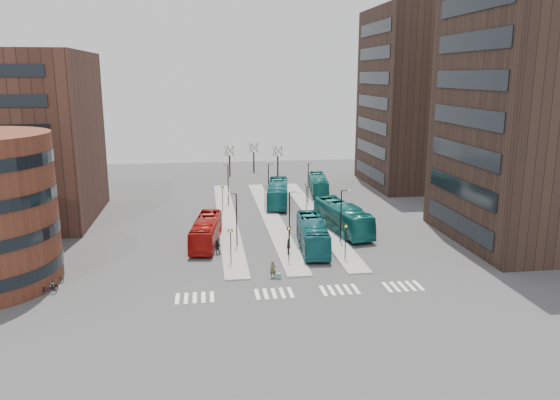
{
  "coord_description": "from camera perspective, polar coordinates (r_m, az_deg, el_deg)",
  "views": [
    {
      "loc": [
        -6.81,
        -41.17,
        19.06
      ],
      "look_at": [
        1.68,
        19.2,
        5.0
      ],
      "focal_mm": 35.0,
      "sensor_mm": 36.0,
      "label": 1
    }
  ],
  "objects": [
    {
      "name": "commuter_a",
      "position": [
        59.86,
        -6.55,
        -4.88
      ],
      "size": [
        0.9,
        0.78,
        1.56
      ],
      "primitive_type": "imported",
      "rotation": [
        0.0,
        0.0,
        2.85
      ],
      "color": "black",
      "rests_on": "ground"
    },
    {
      "name": "bicycle_mid",
      "position": [
        53.96,
        -22.95,
        -8.23
      ],
      "size": [
        1.65,
        0.8,
        0.96
      ],
      "primitive_type": "imported",
      "rotation": [
        0.0,
        0.0,
        1.34
      ],
      "color": "gray",
      "rests_on": "ground"
    },
    {
      "name": "island_right",
      "position": [
        75.13,
        3.63,
        -1.68
      ],
      "size": [
        2.5,
        45.0,
        0.15
      ],
      "primitive_type": "cube",
      "color": "gray",
      "rests_on": "ground"
    },
    {
      "name": "commuter_b",
      "position": [
        59.06,
        0.9,
        -4.91
      ],
      "size": [
        0.58,
        1.12,
        1.82
      ],
      "primitive_type": "imported",
      "rotation": [
        0.0,
        0.0,
        1.44
      ],
      "color": "black",
      "rests_on": "ground"
    },
    {
      "name": "suitcase",
      "position": [
        52.53,
        -0.18,
        -7.95
      ],
      "size": [
        0.48,
        0.39,
        0.58
      ],
      "primitive_type": "cube",
      "rotation": [
        0.0,
        0.0,
        0.04
      ],
      "color": "#1C3A9D",
      "rests_on": "ground"
    },
    {
      "name": "island_left",
      "position": [
        73.71,
        -5.56,
        -2.0
      ],
      "size": [
        2.5,
        45.0,
        0.15
      ],
      "primitive_type": "cube",
      "color": "gray",
      "rests_on": "ground"
    },
    {
      "name": "ground",
      "position": [
        45.87,
        1.28,
        -11.57
      ],
      "size": [
        160.0,
        160.0,
        0.0
      ],
      "primitive_type": "plane",
      "color": "#313133",
      "rests_on": "ground"
    },
    {
      "name": "red_bus",
      "position": [
        63.07,
        -7.72,
        -3.27
      ],
      "size": [
        4.02,
        11.21,
        3.06
      ],
      "primitive_type": "imported",
      "rotation": [
        0.0,
        0.0,
        -0.13
      ],
      "color": "#990F0B",
      "rests_on": "ground"
    },
    {
      "name": "teal_bus_d",
      "position": [
        89.59,
        4.04,
        1.64
      ],
      "size": [
        3.82,
        10.92,
        2.98
      ],
      "primitive_type": "imported",
      "rotation": [
        0.0,
        0.0,
        -0.13
      ],
      "color": "#146662",
      "rests_on": "ground"
    },
    {
      "name": "teal_bus_a",
      "position": [
        61.23,
        3.41,
        -3.58
      ],
      "size": [
        3.8,
        11.85,
        3.24
      ],
      "primitive_type": "imported",
      "rotation": [
        0.0,
        0.0,
        -0.09
      ],
      "color": "#12535A",
      "rests_on": "ground"
    },
    {
      "name": "traveller",
      "position": [
        52.63,
        -0.75,
        -7.27
      ],
      "size": [
        0.63,
        0.42,
        1.68
      ],
      "primitive_type": "imported",
      "rotation": [
        0.0,
        0.0,
        0.03
      ],
      "color": "#49492C",
      "rests_on": "ground"
    },
    {
      "name": "crosswalk_stripes",
      "position": [
        49.76,
        2.55,
        -9.54
      ],
      "size": [
        22.35,
        2.4,
        0.01
      ],
      "color": "silver",
      "rests_on": "ground"
    },
    {
      "name": "island_mid",
      "position": [
        74.18,
        -0.92,
        -1.84
      ],
      "size": [
        2.5,
        45.0,
        0.15
      ],
      "primitive_type": "cube",
      "color": "gray",
      "rests_on": "ground"
    },
    {
      "name": "lamp_posts",
      "position": [
        71.5,
        -0.23,
        0.48
      ],
      "size": [
        14.04,
        20.24,
        6.12
      ],
      "color": "black",
      "rests_on": "ground"
    },
    {
      "name": "commuter_c",
      "position": [
        61.75,
        2.14,
        -4.16
      ],
      "size": [
        0.95,
        1.26,
        1.73
      ],
      "primitive_type": "imported",
      "rotation": [
        0.0,
        0.0,
        4.41
      ],
      "color": "black",
      "rests_on": "ground"
    },
    {
      "name": "teal_bus_b",
      "position": [
        81.71,
        -0.25,
        0.73
      ],
      "size": [
        4.77,
        12.56,
        3.41
      ],
      "primitive_type": "imported",
      "rotation": [
        0.0,
        0.0,
        -0.16
      ],
      "color": "#146268",
      "rests_on": "ground"
    },
    {
      "name": "bicycle_near",
      "position": [
        53.2,
        -23.18,
        -8.59
      ],
      "size": [
        1.76,
        0.78,
        0.9
      ],
      "primitive_type": "imported",
      "rotation": [
        0.0,
        0.0,
        1.46
      ],
      "color": "gray",
      "rests_on": "ground"
    },
    {
      "name": "tower_far",
      "position": [
        99.16,
        15.27,
        10.19
      ],
      "size": [
        20.12,
        20.0,
        30.0
      ],
      "color": "#2F211A",
      "rests_on": "ground"
    },
    {
      "name": "bare_trees",
      "position": [
        105.54,
        -2.77,
        4.07
      ],
      "size": [
        10.97,
        8.14,
        5.9
      ],
      "color": "black",
      "rests_on": "ground"
    },
    {
      "name": "sign_poles",
      "position": [
        66.82,
        -0.53,
        -1.44
      ],
      "size": [
        12.45,
        22.12,
        3.65
      ],
      "color": "black",
      "rests_on": "ground"
    },
    {
      "name": "tower_near",
      "position": [
        69.2,
        26.4,
        8.29
      ],
      "size": [
        20.12,
        20.0,
        30.0
      ],
      "color": "#2F211A",
      "rests_on": "ground"
    },
    {
      "name": "bicycle_far",
      "position": [
        55.51,
        -22.51,
        -7.64
      ],
      "size": [
        1.72,
        0.71,
        0.89
      ],
      "primitive_type": "imported",
      "rotation": [
        0.0,
        0.0,
        1.64
      ],
      "color": "gray",
      "rests_on": "ground"
    },
    {
      "name": "teal_bus_c",
      "position": [
        68.05,
        6.56,
        -1.83
      ],
      "size": [
        4.96,
        12.89,
        3.5
      ],
      "primitive_type": "imported",
      "rotation": [
        0.0,
        0.0,
        0.16
      ],
      "color": "#125D5A",
      "rests_on": "ground"
    }
  ]
}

